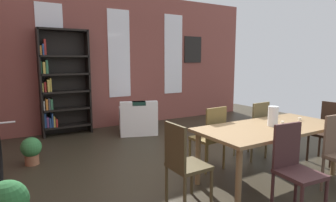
% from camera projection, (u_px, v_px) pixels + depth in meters
% --- Properties ---
extents(ground_plane, '(9.98, 9.98, 0.00)m').
position_uv_depth(ground_plane, '(224.00, 182.00, 3.75)').
color(ground_plane, '#322B1F').
extents(back_wall_brick, '(7.60, 0.12, 3.21)m').
position_uv_depth(back_wall_brick, '(118.00, 61.00, 6.84)').
color(back_wall_brick, brown).
rests_on(back_wall_brick, ground).
extents(window_pane_0, '(0.55, 0.02, 2.09)m').
position_uv_depth(window_pane_0, '(51.00, 53.00, 5.99)').
color(window_pane_0, white).
extents(window_pane_1, '(0.55, 0.02, 2.09)m').
position_uv_depth(window_pane_1, '(119.00, 54.00, 6.76)').
color(window_pane_1, white).
extents(window_pane_2, '(0.55, 0.02, 2.09)m').
position_uv_depth(window_pane_2, '(173.00, 55.00, 7.53)').
color(window_pane_2, white).
extents(dining_table, '(2.05, 0.93, 0.75)m').
position_uv_depth(dining_table, '(270.00, 132.00, 3.74)').
color(dining_table, brown).
rests_on(dining_table, ground).
extents(vase_on_table, '(0.13, 0.13, 0.26)m').
position_uv_depth(vase_on_table, '(273.00, 116.00, 3.72)').
color(vase_on_table, silver).
rests_on(vase_on_table, dining_table).
extents(tealight_candle_0, '(0.04, 0.04, 0.03)m').
position_uv_depth(tealight_candle_0, '(275.00, 125.00, 3.71)').
color(tealight_candle_0, silver).
rests_on(tealight_candle_0, dining_table).
extents(tealight_candle_1, '(0.04, 0.04, 0.04)m').
position_uv_depth(tealight_candle_1, '(282.00, 123.00, 3.84)').
color(tealight_candle_1, silver).
rests_on(tealight_candle_1, dining_table).
extents(tealight_candle_2, '(0.04, 0.04, 0.04)m').
position_uv_depth(tealight_candle_2, '(300.00, 119.00, 4.08)').
color(tealight_candle_2, silver).
rests_on(tealight_candle_2, dining_table).
extents(dining_chair_near_left, '(0.43, 0.43, 0.95)m').
position_uv_depth(dining_chair_near_left, '(294.00, 166.00, 2.94)').
color(dining_chair_near_left, '#3B2223').
rests_on(dining_chair_near_left, ground).
extents(dining_chair_far_left, '(0.43, 0.43, 0.95)m').
position_uv_depth(dining_chair_far_left, '(211.00, 136.00, 4.12)').
color(dining_chair_far_left, brown).
rests_on(dining_chair_far_left, ground).
extents(dining_chair_far_right, '(0.42, 0.42, 0.95)m').
position_uv_depth(dining_chair_far_right, '(254.00, 128.00, 4.58)').
color(dining_chair_far_right, brown).
rests_on(dining_chair_far_right, ground).
extents(dining_chair_head_left, '(0.41, 0.41, 0.95)m').
position_uv_depth(dining_chair_head_left, '(183.00, 162.00, 3.06)').
color(dining_chair_head_left, '#463B23').
rests_on(dining_chair_head_left, ground).
extents(dining_chair_head_right, '(0.43, 0.43, 0.95)m').
position_uv_depth(dining_chair_head_right, '(329.00, 130.00, 4.46)').
color(dining_chair_head_right, '#2F1F16').
rests_on(dining_chair_head_right, ground).
extents(bookshelf_tall, '(1.03, 0.33, 2.27)m').
position_uv_depth(bookshelf_tall, '(61.00, 84.00, 6.00)').
color(bookshelf_tall, black).
rests_on(bookshelf_tall, ground).
extents(armchair_white, '(1.01, 1.01, 0.75)m').
position_uv_depth(armchair_white, '(138.00, 121.00, 6.26)').
color(armchair_white, white).
rests_on(armchair_white, ground).
extents(potted_plant_by_shelf, '(0.31, 0.31, 0.43)m').
position_uv_depth(potted_plant_by_shelf, '(31.00, 150.00, 4.34)').
color(potted_plant_by_shelf, '#9E6042').
rests_on(potted_plant_by_shelf, ground).
extents(potted_plant_corner, '(0.37, 0.37, 0.47)m').
position_uv_depth(potted_plant_corner, '(262.00, 127.00, 5.69)').
color(potted_plant_corner, '#9E6042').
rests_on(potted_plant_corner, ground).
extents(framed_picture, '(0.56, 0.03, 0.72)m').
position_uv_depth(framed_picture, '(193.00, 50.00, 7.83)').
color(framed_picture, black).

